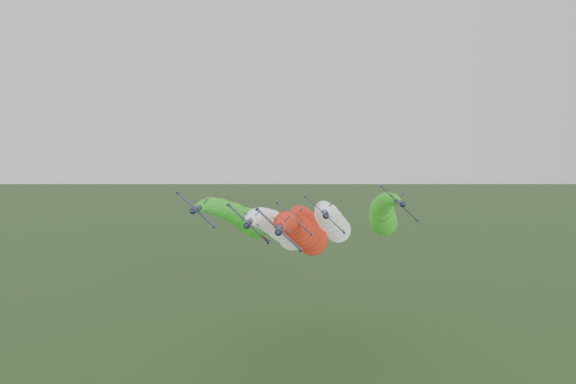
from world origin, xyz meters
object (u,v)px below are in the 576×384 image
jet_lead (303,233)px  jet_outer_left (243,219)px  jet_outer_right (383,215)px  jet_trail (310,225)px  jet_inner_left (282,229)px  jet_inner_right (332,222)px

jet_lead → jet_outer_left: bearing=132.8°
jet_outer_right → jet_trail: jet_outer_right is taller
jet_trail → jet_inner_left: bearing=-113.9°
jet_lead → jet_trail: (2.12, 27.26, -1.36)m
jet_lead → jet_outer_right: size_ratio=1.00×
jet_inner_right → jet_outer_left: (-25.72, 7.39, -0.14)m
jet_inner_left → jet_inner_right: size_ratio=1.01×
jet_inner_right → jet_lead: bearing=-124.4°
jet_inner_left → jet_outer_right: 32.54m
jet_inner_left → jet_outer_right: (29.77, 12.91, 2.49)m
jet_inner_right → jet_trail: size_ratio=1.00×
jet_trail → jet_outer_left: bearing=-157.7°
jet_lead → jet_outer_right: jet_outer_right is taller
jet_inner_left → jet_outer_right: jet_outer_right is taller
jet_lead → jet_trail: 27.38m
jet_outer_right → jet_outer_left: bearing=-176.2°
jet_inner_right → jet_outer_right: (15.73, 10.13, 0.87)m
jet_inner_right → jet_outer_right: jet_outer_right is taller
jet_inner_left → jet_trail: 20.08m
jet_inner_right → jet_outer_right: bearing=32.8°
jet_outer_left → jet_outer_right: jet_outer_right is taller
jet_outer_left → jet_outer_right: 41.56m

